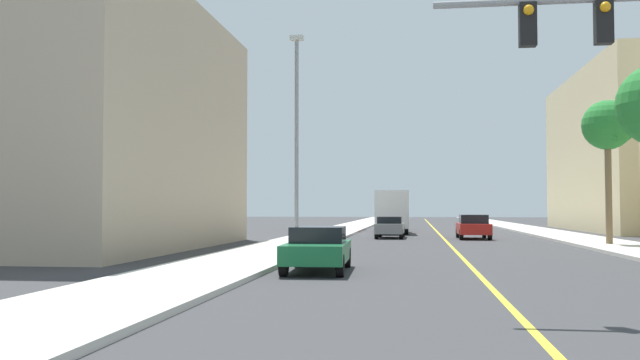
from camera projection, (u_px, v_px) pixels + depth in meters
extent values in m
plane|color=#38383A|center=(441.00, 236.00, 45.79)|extent=(192.00, 192.00, 0.00)
cube|color=beige|center=(325.00, 235.00, 46.89)|extent=(3.67, 168.00, 0.15)
cube|color=beige|center=(564.00, 236.00, 44.70)|extent=(3.67, 168.00, 0.15)
cube|color=yellow|center=(441.00, 236.00, 45.79)|extent=(0.16, 144.00, 0.01)
cube|color=tan|center=(53.00, 127.00, 32.68)|extent=(14.38, 19.25, 11.63)
cube|color=black|center=(604.00, 22.00, 12.82)|extent=(0.32, 0.24, 0.84)
sphere|color=orange|center=(605.00, 7.00, 12.69)|extent=(0.20, 0.20, 0.20)
cube|color=black|center=(528.00, 25.00, 13.01)|extent=(0.32, 0.24, 0.84)
sphere|color=orange|center=(529.00, 10.00, 12.88)|extent=(0.20, 0.20, 0.20)
cylinder|color=gray|center=(297.00, 146.00, 27.87)|extent=(0.16, 0.16, 8.67)
cube|color=beige|center=(297.00, 38.00, 28.06)|extent=(0.56, 0.28, 0.20)
cone|color=#287F33|center=(632.00, 111.00, 25.66)|extent=(0.57, 1.57, 1.63)
cylinder|color=brown|center=(608.00, 184.00, 33.68)|extent=(0.32, 0.32, 5.93)
sphere|color=#287F33|center=(607.00, 125.00, 33.81)|extent=(2.48, 2.48, 2.48)
cone|color=#287F33|center=(623.00, 129.00, 33.77)|extent=(0.55, 1.40, 1.30)
cone|color=#287F33|center=(614.00, 130.00, 34.32)|extent=(1.20, 1.04, 1.48)
cone|color=#287F33|center=(597.00, 130.00, 34.50)|extent=(1.40, 1.01, 1.39)
cone|color=#287F33|center=(592.00, 129.00, 33.85)|extent=(0.50, 1.14, 1.22)
cone|color=#287F33|center=(601.00, 128.00, 33.29)|extent=(1.24, 1.12, 1.34)
cone|color=#287F33|center=(620.00, 127.00, 33.12)|extent=(1.21, 0.93, 1.53)
cube|color=slate|center=(390.00, 228.00, 43.14)|extent=(1.80, 4.28, 0.62)
cube|color=black|center=(390.00, 220.00, 42.84)|extent=(1.54, 1.85, 0.43)
cylinder|color=black|center=(380.00, 232.00, 44.79)|extent=(0.23, 0.64, 0.64)
cylinder|color=black|center=(403.00, 232.00, 44.56)|extent=(0.23, 0.64, 0.64)
cylinder|color=black|center=(376.00, 234.00, 41.69)|extent=(0.23, 0.64, 0.64)
cylinder|color=black|center=(401.00, 234.00, 41.45)|extent=(0.23, 0.64, 0.64)
cube|color=#1E389E|center=(395.00, 223.00, 58.28)|extent=(1.84, 4.37, 0.58)
cube|color=black|center=(395.00, 217.00, 58.04)|extent=(1.59, 1.91, 0.51)
cylinder|color=black|center=(387.00, 226.00, 59.98)|extent=(0.23, 0.64, 0.64)
cylinder|color=black|center=(405.00, 226.00, 59.74)|extent=(0.23, 0.64, 0.64)
cylinder|color=black|center=(385.00, 227.00, 56.78)|extent=(0.23, 0.64, 0.64)
cylinder|color=black|center=(404.00, 227.00, 56.54)|extent=(0.23, 0.64, 0.64)
cube|color=#196638|center=(318.00, 252.00, 20.49)|extent=(1.94, 4.24, 0.56)
cube|color=black|center=(318.00, 234.00, 20.70)|extent=(1.64, 1.86, 0.48)
cylinder|color=black|center=(340.00, 266.00, 18.87)|extent=(0.24, 0.65, 0.64)
cylinder|color=black|center=(284.00, 265.00, 19.04)|extent=(0.24, 0.65, 0.64)
cylinder|color=black|center=(347.00, 258.00, 21.93)|extent=(0.24, 0.65, 0.64)
cylinder|color=black|center=(298.00, 257.00, 22.09)|extent=(0.24, 0.65, 0.64)
cube|color=red|center=(473.00, 229.00, 42.06)|extent=(1.87, 4.41, 0.64)
cube|color=black|center=(473.00, 219.00, 41.87)|extent=(1.65, 2.16, 0.54)
cylinder|color=black|center=(458.00, 233.00, 43.80)|extent=(0.22, 0.64, 0.64)
cylinder|color=black|center=(484.00, 233.00, 43.57)|extent=(0.22, 0.64, 0.64)
cylinder|color=black|center=(461.00, 235.00, 40.53)|extent=(0.22, 0.64, 0.64)
cylinder|color=black|center=(490.00, 235.00, 40.30)|extent=(0.22, 0.64, 0.64)
cube|color=red|center=(391.00, 216.00, 53.87)|extent=(2.48, 2.22, 1.60)
cube|color=silver|center=(391.00, 209.00, 50.10)|extent=(2.61, 5.57, 2.71)
cylinder|color=black|center=(378.00, 226.00, 53.94)|extent=(0.31, 0.91, 0.90)
cylinder|color=black|center=(404.00, 226.00, 53.73)|extent=(0.31, 0.91, 0.90)
cylinder|color=black|center=(377.00, 228.00, 48.79)|extent=(0.31, 0.91, 0.90)
cylinder|color=black|center=(406.00, 228.00, 48.58)|extent=(0.31, 0.91, 0.90)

